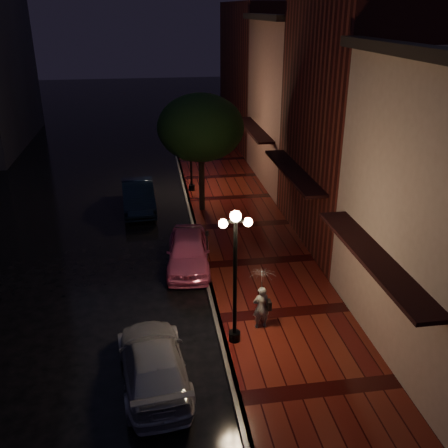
{
  "coord_description": "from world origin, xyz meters",
  "views": [
    {
      "loc": [
        -1.91,
        -17.5,
        9.58
      ],
      "look_at": [
        0.97,
        1.11,
        1.4
      ],
      "focal_mm": 40.0,
      "sensor_mm": 36.0,
      "label": 1
    }
  ],
  "objects_px": {
    "silver_car": "(153,363)",
    "pink_car": "(188,251)",
    "woman_with_umbrella": "(262,290)",
    "navy_car": "(138,196)",
    "parking_meter": "(207,242)",
    "street_tree": "(201,130)",
    "streetlamp_far": "(191,148)",
    "streetlamp_near": "(235,270)"
  },
  "relations": [
    {
      "from": "street_tree",
      "to": "parking_meter",
      "type": "xyz_separation_m",
      "value": [
        -0.42,
        -5.4,
        -3.36
      ]
    },
    {
      "from": "silver_car",
      "to": "parking_meter",
      "type": "distance_m",
      "value": 7.28
    },
    {
      "from": "navy_car",
      "to": "streetlamp_far",
      "type": "bearing_deg",
      "value": 33.11
    },
    {
      "from": "parking_meter",
      "to": "silver_car",
      "type": "bearing_deg",
      "value": -133.45
    },
    {
      "from": "streetlamp_far",
      "to": "parking_meter",
      "type": "height_order",
      "value": "streetlamp_far"
    },
    {
      "from": "woman_with_umbrella",
      "to": "navy_car",
      "type": "bearing_deg",
      "value": -76.88
    },
    {
      "from": "street_tree",
      "to": "pink_car",
      "type": "bearing_deg",
      "value": -101.87
    },
    {
      "from": "pink_car",
      "to": "navy_car",
      "type": "xyz_separation_m",
      "value": [
        -1.99,
        6.6,
        0.03
      ]
    },
    {
      "from": "streetlamp_far",
      "to": "navy_car",
      "type": "distance_m",
      "value": 4.09
    },
    {
      "from": "street_tree",
      "to": "pink_car",
      "type": "relative_size",
      "value": 1.4
    },
    {
      "from": "navy_car",
      "to": "silver_car",
      "type": "distance_m",
      "value": 13.15
    },
    {
      "from": "navy_car",
      "to": "pink_car",
      "type": "bearing_deg",
      "value": -76.48
    },
    {
      "from": "pink_car",
      "to": "navy_car",
      "type": "bearing_deg",
      "value": 112.14
    },
    {
      "from": "street_tree",
      "to": "streetlamp_far",
      "type": "bearing_deg",
      "value": 94.91
    },
    {
      "from": "streetlamp_far",
      "to": "silver_car",
      "type": "distance_m",
      "value": 15.63
    },
    {
      "from": "street_tree",
      "to": "silver_car",
      "type": "xyz_separation_m",
      "value": [
        -2.75,
        -12.29,
        -3.61
      ]
    },
    {
      "from": "streetlamp_near",
      "to": "navy_car",
      "type": "xyz_separation_m",
      "value": [
        -2.94,
        11.84,
        -1.86
      ]
    },
    {
      "from": "streetlamp_far",
      "to": "navy_car",
      "type": "height_order",
      "value": "streetlamp_far"
    },
    {
      "from": "parking_meter",
      "to": "street_tree",
      "type": "bearing_deg",
      "value": 60.88
    },
    {
      "from": "street_tree",
      "to": "pink_car",
      "type": "xyz_separation_m",
      "value": [
        -1.21,
        -5.75,
        -3.54
      ]
    },
    {
      "from": "street_tree",
      "to": "silver_car",
      "type": "height_order",
      "value": "street_tree"
    },
    {
      "from": "street_tree",
      "to": "silver_car",
      "type": "relative_size",
      "value": 1.32
    },
    {
      "from": "silver_car",
      "to": "street_tree",
      "type": "bearing_deg",
      "value": -108.16
    },
    {
      "from": "navy_car",
      "to": "street_tree",
      "type": "bearing_deg",
      "value": -18.12
    },
    {
      "from": "pink_car",
      "to": "woman_with_umbrella",
      "type": "relative_size",
      "value": 2.01
    },
    {
      "from": "silver_car",
      "to": "pink_car",
      "type": "bearing_deg",
      "value": -108.82
    },
    {
      "from": "streetlamp_near",
      "to": "pink_car",
      "type": "bearing_deg",
      "value": 100.28
    },
    {
      "from": "woman_with_umbrella",
      "to": "parking_meter",
      "type": "height_order",
      "value": "woman_with_umbrella"
    },
    {
      "from": "silver_car",
      "to": "streetlamp_near",
      "type": "bearing_deg",
      "value": -158.0
    },
    {
      "from": "streetlamp_near",
      "to": "woman_with_umbrella",
      "type": "bearing_deg",
      "value": 30.88
    },
    {
      "from": "pink_car",
      "to": "street_tree",
      "type": "bearing_deg",
      "value": 83.54
    },
    {
      "from": "streetlamp_near",
      "to": "pink_car",
      "type": "relative_size",
      "value": 1.04
    },
    {
      "from": "pink_car",
      "to": "silver_car",
      "type": "relative_size",
      "value": 0.94
    },
    {
      "from": "pink_car",
      "to": "silver_car",
      "type": "xyz_separation_m",
      "value": [
        -1.54,
        -6.54,
        -0.07
      ]
    },
    {
      "from": "street_tree",
      "to": "parking_meter",
      "type": "bearing_deg",
      "value": -94.41
    },
    {
      "from": "navy_car",
      "to": "woman_with_umbrella",
      "type": "relative_size",
      "value": 2.17
    },
    {
      "from": "pink_car",
      "to": "parking_meter",
      "type": "distance_m",
      "value": 0.88
    },
    {
      "from": "silver_car",
      "to": "woman_with_umbrella",
      "type": "distance_m",
      "value": 4.01
    },
    {
      "from": "streetlamp_far",
      "to": "woman_with_umbrella",
      "type": "height_order",
      "value": "streetlamp_far"
    },
    {
      "from": "pink_car",
      "to": "woman_with_umbrella",
      "type": "xyz_separation_m",
      "value": [
        1.9,
        -4.67,
        0.81
      ]
    },
    {
      "from": "streetlamp_far",
      "to": "navy_car",
      "type": "relative_size",
      "value": 0.96
    },
    {
      "from": "streetlamp_near",
      "to": "streetlamp_far",
      "type": "height_order",
      "value": "same"
    }
  ]
}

